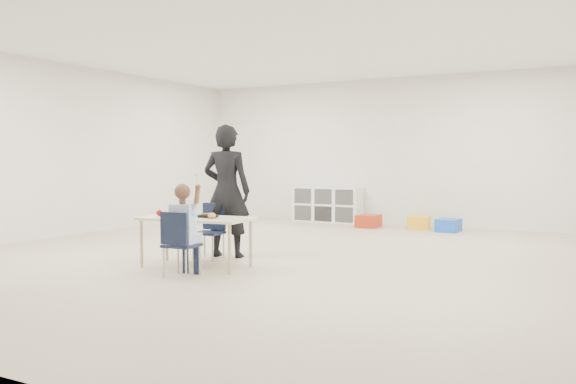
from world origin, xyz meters
The scene contains 16 objects.
room centered at (0.00, 0.00, 1.40)m, with size 9.00×9.02×2.80m.
table centered at (-0.33, -1.11, 0.29)m, with size 1.33×0.77×0.58m.
chair_near centered at (-0.12, -1.63, 0.35)m, with size 0.34×0.32×0.70m, color black, non-canonical shape.
chair_far centered at (-0.54, -0.59, 0.35)m, with size 0.34×0.32×0.70m, color black, non-canonical shape.
child centered at (-0.12, -1.63, 0.55)m, with size 0.46×0.46×1.10m, color #BCD8FF, non-canonical shape.
lunch_tray_near centered at (-0.20, -1.07, 0.60)m, with size 0.22×0.16×0.03m, color black.
lunch_tray_far centered at (-0.73, -1.06, 0.60)m, with size 0.22×0.16×0.03m, color black.
milk_carton centered at (-0.27, -1.24, 0.63)m, with size 0.07×0.07×0.10m, color white.
bread_roll centered at (-0.07, -1.16, 0.61)m, with size 0.09×0.09×0.07m, color tan.
apple_near centered at (-0.44, -1.06, 0.62)m, with size 0.07×0.07×0.07m, color maroon.
apple_far centered at (-0.81, -1.18, 0.62)m, with size 0.07×0.07×0.07m, color maroon.
cubby_shelf centered at (-1.20, 4.28, 0.35)m, with size 1.40×0.40×0.70m, color white.
adult centered at (-0.45, -0.31, 0.84)m, with size 0.61×0.40×1.69m, color black.
bin_red centered at (-0.13, 3.78, 0.11)m, with size 0.37×0.47×0.23m, color #B02D11.
bin_yellow centered at (0.76, 3.97, 0.12)m, with size 0.38×0.49×0.24m, color yellow.
bin_blue centered at (1.34, 3.80, 0.11)m, with size 0.35×0.45×0.22m, color blue.
Camera 1 is at (3.97, -6.70, 1.24)m, focal length 38.00 mm.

